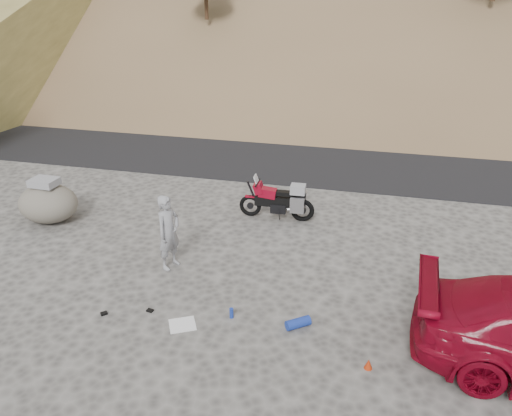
% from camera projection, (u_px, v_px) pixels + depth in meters
% --- Properties ---
extents(ground, '(140.00, 140.00, 0.00)m').
position_uv_depth(ground, '(182.00, 273.00, 11.01)').
color(ground, '#464441').
rests_on(ground, ground).
extents(road, '(120.00, 7.00, 0.05)m').
position_uv_depth(road, '(269.00, 149.00, 18.95)').
color(road, black).
rests_on(road, ground).
extents(motorcycle, '(2.05, 0.61, 1.22)m').
position_uv_depth(motorcycle, '(280.00, 201.00, 13.28)').
color(motorcycle, black).
rests_on(motorcycle, ground).
extents(man, '(0.59, 0.73, 1.73)m').
position_uv_depth(man, '(171.00, 266.00, 11.27)').
color(man, gray).
rests_on(man, ground).
extents(boulder, '(1.84, 1.68, 1.20)m').
position_uv_depth(boulder, '(48.00, 203.00, 13.16)').
color(boulder, '#615C53').
rests_on(boulder, ground).
extents(gear_white_cloth, '(0.63, 0.61, 0.02)m').
position_uv_depth(gear_white_cloth, '(182.00, 325.00, 9.36)').
color(gear_white_cloth, white).
rests_on(gear_white_cloth, ground).
extents(gear_blue_mat, '(0.49, 0.43, 0.19)m').
position_uv_depth(gear_blue_mat, '(298.00, 323.00, 9.27)').
color(gear_blue_mat, navy).
rests_on(gear_blue_mat, ground).
extents(gear_bottle, '(0.08, 0.08, 0.21)m').
position_uv_depth(gear_bottle, '(231.00, 313.00, 9.52)').
color(gear_bottle, navy).
rests_on(gear_bottle, ground).
extents(gear_funnel, '(0.15, 0.15, 0.18)m').
position_uv_depth(gear_funnel, '(368.00, 364.00, 8.29)').
color(gear_funnel, '#AB2A0B').
rests_on(gear_funnel, ground).
extents(gear_glove_a, '(0.14, 0.11, 0.04)m').
position_uv_depth(gear_glove_a, '(150.00, 310.00, 9.74)').
color(gear_glove_a, black).
rests_on(gear_glove_a, ground).
extents(gear_glove_b, '(0.15, 0.15, 0.04)m').
position_uv_depth(gear_glove_b, '(104.00, 313.00, 9.65)').
color(gear_glove_b, black).
rests_on(gear_glove_b, ground).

